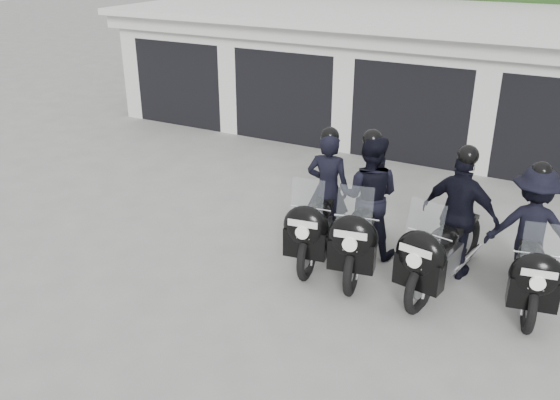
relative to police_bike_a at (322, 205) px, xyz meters
The scene contains 7 objects.
ground 1.14m from the police_bike_a, 93.33° to the right, with size 80.00×80.00×0.00m, color gray.
garage_block 7.28m from the police_bike_a, 90.37° to the left, with size 16.40×6.80×2.96m.
background_vegetation 12.28m from the police_bike_a, 88.46° to the left, with size 20.00×3.90×5.80m.
police_bike_a is the anchor object (origin of this frame).
police_bike_b 0.70m from the police_bike_a, ahead, with size 1.14×2.41×2.11m.
police_bike_c 2.00m from the police_bike_a, ahead, with size 1.23×2.38×2.09m.
police_bike_d 3.03m from the police_bike_a, ahead, with size 1.27×2.23×1.96m.
Camera 1 is at (3.41, -6.90, 4.61)m, focal length 38.00 mm.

